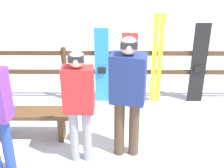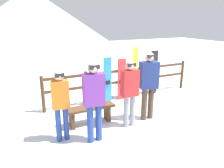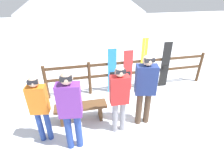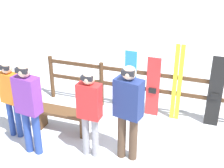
{
  "view_description": "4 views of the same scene",
  "coord_description": "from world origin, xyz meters",
  "px_view_note": "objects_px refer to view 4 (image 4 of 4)",
  "views": [
    {
      "loc": [
        -0.37,
        -3.64,
        2.98
      ],
      "look_at": [
        -0.4,
        0.94,
        0.76
      ],
      "focal_mm": 50.0,
      "sensor_mm": 36.0,
      "label": 1
    },
    {
      "loc": [
        -3.46,
        -4.33,
        2.62
      ],
      "look_at": [
        -0.78,
        1.07,
        0.81
      ],
      "focal_mm": 35.0,
      "sensor_mm": 36.0,
      "label": 2
    },
    {
      "loc": [
        -1.7,
        -3.09,
        3.06
      ],
      "look_at": [
        -0.8,
        0.89,
        0.78
      ],
      "focal_mm": 28.0,
      "sensor_mm": 36.0,
      "label": 3
    },
    {
      "loc": [
        1.05,
        -4.31,
        3.71
      ],
      "look_at": [
        -0.79,
        1.04,
        0.98
      ],
      "focal_mm": 50.0,
      "sensor_mm": 36.0,
      "label": 4
    }
  ],
  "objects_px": {
    "ski_pair_yellow": "(177,83)",
    "person_red": "(90,109)",
    "person_navy": "(128,108)",
    "snowboard_blue": "(130,82)",
    "bench": "(62,116)",
    "person_orange": "(11,94)",
    "person_purple": "(28,103)",
    "snowboard_black_stripe": "(215,93)",
    "snowboard_red": "(153,87)"
  },
  "relations": [
    {
      "from": "ski_pair_yellow",
      "to": "person_red",
      "type": "bearing_deg",
      "value": -125.56
    },
    {
      "from": "person_navy",
      "to": "snowboard_blue",
      "type": "distance_m",
      "value": 1.7
    },
    {
      "from": "bench",
      "to": "person_orange",
      "type": "distance_m",
      "value": 1.11
    },
    {
      "from": "snowboard_blue",
      "to": "ski_pair_yellow",
      "type": "height_order",
      "value": "ski_pair_yellow"
    },
    {
      "from": "person_orange",
      "to": "snowboard_blue",
      "type": "relative_size",
      "value": 1.09
    },
    {
      "from": "person_purple",
      "to": "person_navy",
      "type": "bearing_deg",
      "value": 13.75
    },
    {
      "from": "snowboard_blue",
      "to": "ski_pair_yellow",
      "type": "xyz_separation_m",
      "value": [
        1.02,
        0.0,
        0.13
      ]
    },
    {
      "from": "person_purple",
      "to": "snowboard_black_stripe",
      "type": "relative_size",
      "value": 1.14
    },
    {
      "from": "ski_pair_yellow",
      "to": "snowboard_black_stripe",
      "type": "distance_m",
      "value": 0.79
    },
    {
      "from": "person_orange",
      "to": "person_navy",
      "type": "distance_m",
      "value": 2.33
    },
    {
      "from": "person_red",
      "to": "person_purple",
      "type": "bearing_deg",
      "value": -165.42
    },
    {
      "from": "person_purple",
      "to": "snowboard_black_stripe",
      "type": "distance_m",
      "value": 3.71
    },
    {
      "from": "person_red",
      "to": "person_purple",
      "type": "relative_size",
      "value": 0.94
    },
    {
      "from": "snowboard_red",
      "to": "snowboard_black_stripe",
      "type": "bearing_deg",
      "value": 0.01
    },
    {
      "from": "snowboard_red",
      "to": "ski_pair_yellow",
      "type": "distance_m",
      "value": 0.54
    },
    {
      "from": "person_navy",
      "to": "snowboard_blue",
      "type": "height_order",
      "value": "person_navy"
    },
    {
      "from": "snowboard_red",
      "to": "person_navy",
      "type": "bearing_deg",
      "value": -93.42
    },
    {
      "from": "person_navy",
      "to": "snowboard_red",
      "type": "height_order",
      "value": "person_navy"
    },
    {
      "from": "person_red",
      "to": "snowboard_red",
      "type": "distance_m",
      "value": 1.94
    },
    {
      "from": "person_purple",
      "to": "snowboard_red",
      "type": "bearing_deg",
      "value": 48.59
    },
    {
      "from": "snowboard_black_stripe",
      "to": "snowboard_red",
      "type": "bearing_deg",
      "value": -179.99
    },
    {
      "from": "person_red",
      "to": "snowboard_blue",
      "type": "relative_size",
      "value": 1.14
    },
    {
      "from": "bench",
      "to": "snowboard_blue",
      "type": "xyz_separation_m",
      "value": [
        1.08,
        1.23,
        0.38
      ]
    },
    {
      "from": "person_purple",
      "to": "snowboard_red",
      "type": "xyz_separation_m",
      "value": [
        1.79,
        2.03,
        -0.35
      ]
    },
    {
      "from": "person_purple",
      "to": "person_red",
      "type": "bearing_deg",
      "value": 14.58
    },
    {
      "from": "bench",
      "to": "snowboard_red",
      "type": "bearing_deg",
      "value": 37.61
    },
    {
      "from": "person_purple",
      "to": "snowboard_blue",
      "type": "distance_m",
      "value": 2.42
    },
    {
      "from": "bench",
      "to": "snowboard_blue",
      "type": "height_order",
      "value": "snowboard_blue"
    },
    {
      "from": "snowboard_blue",
      "to": "snowboard_black_stripe",
      "type": "relative_size",
      "value": 0.94
    },
    {
      "from": "bench",
      "to": "person_navy",
      "type": "bearing_deg",
      "value": -14.62
    },
    {
      "from": "person_navy",
      "to": "ski_pair_yellow",
      "type": "bearing_deg",
      "value": 69.43
    },
    {
      "from": "person_navy",
      "to": "person_purple",
      "type": "bearing_deg",
      "value": -166.25
    },
    {
      "from": "snowboard_red",
      "to": "person_orange",
      "type": "bearing_deg",
      "value": -145.15
    },
    {
      "from": "snowboard_red",
      "to": "ski_pair_yellow",
      "type": "relative_size",
      "value": 0.8
    },
    {
      "from": "person_orange",
      "to": "person_navy",
      "type": "height_order",
      "value": "person_navy"
    },
    {
      "from": "snowboard_blue",
      "to": "snowboard_black_stripe",
      "type": "bearing_deg",
      "value": 0.0
    },
    {
      "from": "person_orange",
      "to": "snowboard_red",
      "type": "height_order",
      "value": "person_orange"
    },
    {
      "from": "person_red",
      "to": "snowboard_blue",
      "type": "distance_m",
      "value": 1.8
    },
    {
      "from": "snowboard_red",
      "to": "snowboard_blue",
      "type": "bearing_deg",
      "value": 179.99
    },
    {
      "from": "ski_pair_yellow",
      "to": "snowboard_black_stripe",
      "type": "bearing_deg",
      "value": -0.25
    },
    {
      "from": "snowboard_red",
      "to": "person_purple",
      "type": "bearing_deg",
      "value": -131.41
    },
    {
      "from": "person_purple",
      "to": "snowboard_blue",
      "type": "bearing_deg",
      "value": 57.78
    },
    {
      "from": "person_red",
      "to": "person_navy",
      "type": "distance_m",
      "value": 0.67
    },
    {
      "from": "snowboard_red",
      "to": "ski_pair_yellow",
      "type": "xyz_separation_m",
      "value": [
        0.51,
        0.0,
        0.18
      ]
    },
    {
      "from": "snowboard_blue",
      "to": "ski_pair_yellow",
      "type": "relative_size",
      "value": 0.85
    },
    {
      "from": "person_red",
      "to": "snowboard_red",
      "type": "height_order",
      "value": "person_red"
    },
    {
      "from": "snowboard_black_stripe",
      "to": "person_red",
      "type": "bearing_deg",
      "value": -139.22
    },
    {
      "from": "person_orange",
      "to": "snowboard_blue",
      "type": "height_order",
      "value": "person_orange"
    },
    {
      "from": "snowboard_red",
      "to": "snowboard_black_stripe",
      "type": "height_order",
      "value": "snowboard_black_stripe"
    },
    {
      "from": "bench",
      "to": "person_red",
      "type": "bearing_deg",
      "value": -32.35
    }
  ]
}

